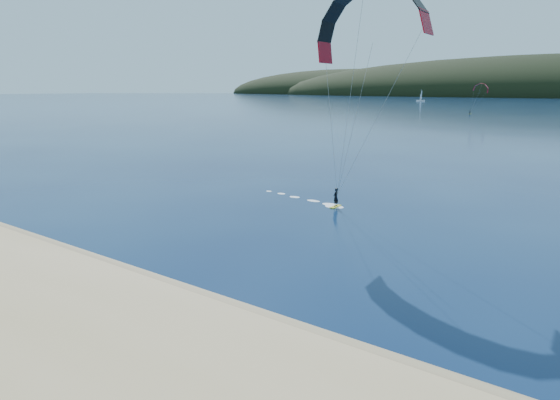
% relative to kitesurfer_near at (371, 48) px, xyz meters
% --- Properties ---
extents(ground, '(1800.00, 1800.00, 0.00)m').
position_rel_kitesurfer_near_xyz_m(ground, '(-1.83, -23.38, -14.67)').
color(ground, '#08173B').
rests_on(ground, ground).
extents(wet_sand, '(220.00, 2.50, 0.10)m').
position_rel_kitesurfer_near_xyz_m(wet_sand, '(-1.83, -18.88, -14.62)').
color(wet_sand, '#856A4D').
rests_on(wet_sand, ground).
extents(kitesurfer_near, '(20.59, 7.41, 18.26)m').
position_rel_kitesurfer_near_xyz_m(kitesurfer_near, '(0.00, 0.00, 0.00)').
color(kitesurfer_near, gold).
rests_on(kitesurfer_near, ground).
extents(kitesurfer_far, '(8.38, 5.34, 12.40)m').
position_rel_kitesurfer_near_xyz_m(kitesurfer_far, '(-29.95, 184.71, -4.50)').
color(kitesurfer_far, gold).
rests_on(kitesurfer_far, ground).
extents(sailboat, '(7.20, 4.74, 10.47)m').
position_rel_kitesurfer_near_xyz_m(sailboat, '(-117.46, 372.88, -13.90)').
color(sailboat, white).
rests_on(sailboat, ground).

